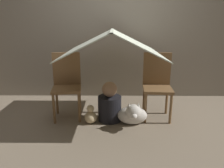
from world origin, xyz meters
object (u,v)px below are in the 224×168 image
object	(u,v)px
chair_left	(67,83)
chair_right	(157,83)
person_front	(110,105)
dog	(133,114)

from	to	relation	value
chair_left	chair_right	world-z (taller)	same
person_front	dog	bearing A→B (deg)	-27.77
dog	chair_right	bearing A→B (deg)	40.59
person_front	chair_right	bearing A→B (deg)	12.53
chair_right	person_front	world-z (taller)	chair_right
chair_left	person_front	bearing A→B (deg)	-21.25
chair_right	dog	distance (m)	0.58
chair_right	person_front	bearing A→B (deg)	-163.42
person_front	dog	xyz separation A→B (m)	(0.31, -0.16, -0.07)
chair_left	chair_right	distance (m)	1.27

